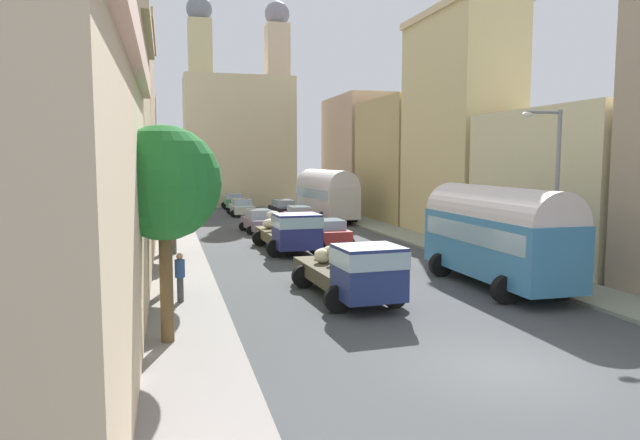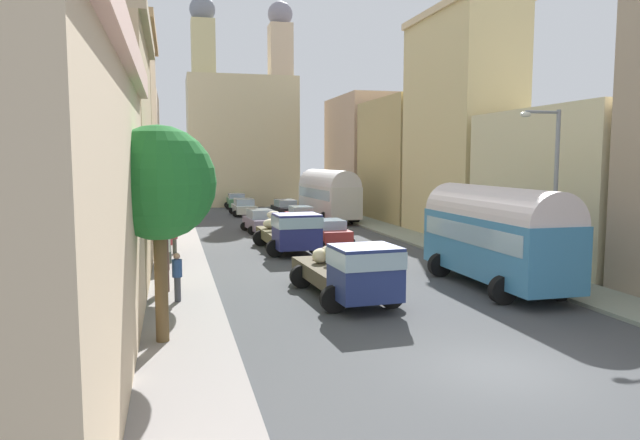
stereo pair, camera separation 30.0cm
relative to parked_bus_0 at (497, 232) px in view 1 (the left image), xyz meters
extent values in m
plane|color=#434648|center=(-4.66, 18.81, -2.20)|extent=(154.00, 154.00, 0.00)
cube|color=gray|center=(-11.91, 18.81, -2.13)|extent=(2.50, 70.00, 0.14)
cube|color=gray|center=(2.59, 18.81, -2.13)|extent=(2.50, 70.00, 0.14)
cube|color=beige|center=(-15.68, -7.03, 1.31)|extent=(5.03, 14.32, 7.02)
cube|color=tan|center=(-15.92, 5.99, 2.82)|extent=(5.50, 10.64, 10.05)
cube|color=tan|center=(-15.92, 5.99, 8.10)|extent=(6.06, 10.64, 0.51)
cube|color=tan|center=(-15.64, 17.99, 3.97)|extent=(4.95, 12.25, 12.34)
cube|color=tan|center=(-15.64, 17.99, 10.38)|extent=(5.44, 12.25, 0.48)
cube|color=beige|center=(-15.30, 29.52, 2.93)|extent=(4.27, 10.38, 10.27)
cube|color=beige|center=(6.32, 4.07, 1.50)|extent=(4.96, 10.27, 7.41)
cube|color=#DAC387|center=(5.86, 14.42, 4.79)|extent=(4.05, 9.39, 13.98)
cube|color=beige|center=(5.86, 14.42, 12.00)|extent=(4.46, 9.39, 0.44)
cube|color=tan|center=(6.25, 24.59, 2.72)|extent=(4.83, 10.19, 9.84)
cube|color=tan|center=(6.68, 35.93, 3.39)|extent=(5.68, 10.72, 11.19)
cube|color=beige|center=(-4.66, 44.64, 4.69)|extent=(11.61, 6.79, 13.79)
cube|color=#CFC38A|center=(-8.73, 42.94, 7.46)|extent=(2.40, 2.40, 19.32)
sphere|color=slate|center=(-8.73, 42.94, 18.17)|extent=(2.64, 2.64, 2.64)
cube|color=beige|center=(-0.60, 42.94, 7.46)|extent=(2.40, 2.40, 19.32)
sphere|color=gray|center=(-0.60, 42.94, 18.17)|extent=(2.64, 2.64, 2.64)
cube|color=teal|center=(0.00, 0.00, -0.54)|extent=(2.39, 8.07, 2.33)
cylinder|color=silver|center=(0.00, 0.00, 0.63)|extent=(2.34, 7.91, 2.32)
cube|color=#99B7C6|center=(0.00, 0.00, -0.03)|extent=(2.43, 7.43, 0.75)
cylinder|color=black|center=(-1.12, 2.50, -1.70)|extent=(1.00, 0.35, 1.00)
cylinder|color=black|center=(1.13, 2.50, -1.70)|extent=(1.00, 0.35, 1.00)
cylinder|color=black|center=(-1.13, -2.50, -1.70)|extent=(1.00, 0.35, 1.00)
cylinder|color=black|center=(1.12, -2.50, -1.70)|extent=(1.00, 0.35, 1.00)
cube|color=silver|center=(0.16, 25.96, -0.48)|extent=(2.93, 9.51, 2.45)
cylinder|color=silver|center=(0.16, 25.96, 0.75)|extent=(2.87, 9.32, 2.44)
cube|color=#99B7C6|center=(0.16, 25.96, 0.06)|extent=(2.94, 8.76, 0.78)
cylinder|color=black|center=(-1.16, 28.81, -1.70)|extent=(1.00, 0.35, 1.00)
cylinder|color=black|center=(1.21, 28.92, -1.70)|extent=(1.00, 0.35, 1.00)
cylinder|color=black|center=(-0.89, 22.99, -1.70)|extent=(1.00, 0.35, 1.00)
cylinder|color=black|center=(1.48, 23.10, -1.70)|extent=(1.00, 0.35, 1.00)
cube|color=navy|center=(-6.12, -2.30, -0.87)|extent=(2.16, 2.02, 1.76)
cube|color=#99B7C6|center=(-6.12, -2.30, -0.38)|extent=(2.21, 2.10, 0.56)
cube|color=#4E4636|center=(-6.30, 0.99, -1.48)|extent=(2.32, 4.78, 0.55)
ellipsoid|color=beige|center=(-6.30, 2.49, -0.98)|extent=(1.06, 0.90, 0.44)
ellipsoid|color=beige|center=(-6.68, 1.54, -0.92)|extent=(0.92, 0.94, 0.56)
ellipsoid|color=beige|center=(-6.25, 1.99, -0.90)|extent=(0.64, 0.80, 0.60)
ellipsoid|color=beige|center=(-6.20, 1.05, -0.66)|extent=(1.09, 1.07, 0.45)
ellipsoid|color=beige|center=(-5.97, -0.38, -0.64)|extent=(0.93, 0.89, 0.47)
ellipsoid|color=silver|center=(-5.93, -0.57, -0.61)|extent=(0.91, 1.02, 0.50)
cylinder|color=black|center=(-5.10, -2.04, -1.75)|extent=(0.90, 0.31, 0.90)
cylinder|color=black|center=(-7.16, -2.15, -1.75)|extent=(0.90, 0.31, 0.90)
cylinder|color=black|center=(-5.32, 1.90, -1.75)|extent=(0.90, 0.32, 0.90)
cylinder|color=black|center=(-7.38, 1.79, -1.75)|extent=(0.90, 0.32, 0.90)
cube|color=navy|center=(-6.03, 9.02, -0.86)|extent=(2.31, 2.03, 1.79)
cube|color=#99B7C6|center=(-6.03, 9.02, -0.36)|extent=(2.36, 2.11, 0.57)
cube|color=brown|center=(-6.15, 12.41, -1.48)|extent=(2.41, 4.92, 0.55)
ellipsoid|color=beige|center=(-5.59, 11.16, -0.91)|extent=(0.82, 0.90, 0.58)
ellipsoid|color=beige|center=(-6.39, 13.77, -0.96)|extent=(0.86, 0.94, 0.48)
ellipsoid|color=beige|center=(-6.66, 13.44, -0.92)|extent=(1.24, 1.16, 0.57)
ellipsoid|color=silver|center=(-6.43, 11.63, -0.67)|extent=(1.07, 1.01, 0.45)
ellipsoid|color=beige|center=(-5.98, 12.23, -0.65)|extent=(0.92, 0.74, 0.46)
ellipsoid|color=silver|center=(-5.94, 12.22, -0.53)|extent=(0.97, 0.84, 0.56)
ellipsoid|color=beige|center=(-6.62, 12.63, -0.33)|extent=(0.97, 0.85, 0.46)
cylinder|color=black|center=(-4.92, 9.27, -1.75)|extent=(0.90, 0.31, 0.90)
cylinder|color=black|center=(-7.16, 9.19, -1.75)|extent=(0.90, 0.31, 0.90)
cylinder|color=black|center=(-5.06, 13.34, -1.75)|extent=(0.90, 0.31, 0.90)
cylinder|color=black|center=(-7.30, 13.27, -1.75)|extent=(0.90, 0.31, 0.90)
cube|color=gray|center=(-6.36, 19.70, -1.57)|extent=(2.00, 4.21, 0.72)
cube|color=#9FB4C7|center=(-6.36, 19.70, -0.91)|extent=(1.65, 2.23, 0.59)
cylinder|color=black|center=(-5.42, 18.50, -1.90)|extent=(0.60, 0.21, 0.60)
cylinder|color=black|center=(-7.11, 18.38, -1.90)|extent=(0.60, 0.21, 0.60)
cylinder|color=black|center=(-5.61, 21.03, -1.90)|extent=(0.60, 0.21, 0.60)
cylinder|color=black|center=(-7.30, 20.91, -1.90)|extent=(0.60, 0.21, 0.60)
cube|color=silver|center=(-6.00, 32.10, -1.60)|extent=(1.87, 4.40, 0.67)
cube|color=#9EB8D1|center=(-6.00, 32.10, -0.98)|extent=(1.62, 2.30, 0.56)
cylinder|color=black|center=(-5.08, 30.76, -1.90)|extent=(0.60, 0.21, 0.60)
cylinder|color=black|center=(-6.88, 30.73, -1.90)|extent=(0.60, 0.21, 0.60)
cylinder|color=black|center=(-5.13, 33.47, -1.90)|extent=(0.60, 0.21, 0.60)
cylinder|color=black|center=(-6.92, 33.44, -1.90)|extent=(0.60, 0.21, 0.60)
cube|color=#4A8B59|center=(-5.89, 39.48, -1.53)|extent=(1.84, 3.84, 0.80)
cube|color=#9FAACF|center=(-5.89, 39.48, -0.89)|extent=(1.58, 2.01, 0.49)
cylinder|color=black|center=(-5.05, 38.28, -1.90)|extent=(0.60, 0.21, 0.60)
cylinder|color=black|center=(-6.79, 38.33, -1.90)|extent=(0.60, 0.21, 0.60)
cylinder|color=black|center=(-4.99, 40.63, -1.90)|extent=(0.60, 0.21, 0.60)
cylinder|color=black|center=(-6.73, 40.68, -1.90)|extent=(0.60, 0.21, 0.60)
cube|color=#A9322E|center=(-3.23, 12.79, -1.58)|extent=(1.72, 3.91, 0.70)
cube|color=#96B6CD|center=(-3.23, 12.79, -0.97)|extent=(1.50, 2.04, 0.53)
cylinder|color=black|center=(-4.08, 13.99, -1.90)|extent=(0.60, 0.21, 0.60)
cylinder|color=black|center=(-2.41, 14.01, -1.90)|extent=(0.60, 0.21, 0.60)
cylinder|color=black|center=(-4.06, 11.58, -1.90)|extent=(0.60, 0.21, 0.60)
cylinder|color=black|center=(-2.38, 11.60, -1.90)|extent=(0.60, 0.21, 0.60)
cube|color=#A9292D|center=(-3.10, 21.43, -1.53)|extent=(1.70, 3.85, 0.81)
cube|color=#96B2BE|center=(-3.10, 21.43, -0.86)|extent=(1.47, 2.01, 0.52)
cylinder|color=black|center=(-3.94, 22.60, -1.90)|extent=(0.60, 0.21, 0.60)
cylinder|color=black|center=(-2.31, 22.63, -1.90)|extent=(0.60, 0.21, 0.60)
cylinder|color=black|center=(-3.90, 20.23, -1.90)|extent=(0.60, 0.21, 0.60)
cylinder|color=black|center=(-2.27, 20.26, -1.90)|extent=(0.60, 0.21, 0.60)
cube|color=black|center=(-2.74, 29.39, -1.58)|extent=(1.92, 4.29, 0.70)
cube|color=#A5B8C9|center=(-2.74, 29.39, -0.94)|extent=(1.63, 2.26, 0.58)
cylinder|color=black|center=(-3.66, 30.67, -1.90)|extent=(0.60, 0.21, 0.60)
cylinder|color=black|center=(-1.92, 30.74, -1.90)|extent=(0.60, 0.21, 0.60)
cylinder|color=black|center=(-3.55, 28.05, -1.90)|extent=(0.60, 0.21, 0.60)
cylinder|color=black|center=(-1.81, 28.12, -1.90)|extent=(0.60, 0.21, 0.60)
cylinder|color=#49524B|center=(-12.44, 7.93, -2.13)|extent=(0.20, 0.20, 0.14)
cylinder|color=#49524B|center=(-12.44, 7.93, -1.63)|extent=(0.27, 0.27, 0.87)
cylinder|color=#A4383C|center=(-12.44, 7.93, -0.88)|extent=(0.42, 0.42, 0.63)
sphere|color=tan|center=(-12.44, 7.93, -0.45)|extent=(0.24, 0.24, 0.24)
cylinder|color=#44464E|center=(-12.12, 0.11, -2.13)|extent=(0.19, 0.19, 0.14)
cylinder|color=#44464E|center=(-12.12, 0.11, -1.63)|extent=(0.31, 0.31, 0.86)
cylinder|color=#2F4F89|center=(-12.12, 0.11, -0.90)|extent=(0.47, 0.47, 0.61)
sphere|color=tan|center=(-12.12, 0.11, -0.48)|extent=(0.23, 0.23, 0.23)
cylinder|color=#4B4D43|center=(-12.16, 10.74, -2.13)|extent=(0.19, 0.19, 0.14)
cylinder|color=#4B4D43|center=(-12.16, 10.74, -1.67)|extent=(0.29, 0.29, 0.78)
cylinder|color=#9C363E|center=(-12.16, 10.74, -0.97)|extent=(0.45, 0.45, 0.61)
sphere|color=tan|center=(-12.16, 10.74, -0.56)|extent=(0.21, 0.21, 0.21)
cylinder|color=#7F6150|center=(-12.52, 6.11, -2.13)|extent=(0.19, 0.19, 0.14)
cylinder|color=#7F6150|center=(-12.52, 6.11, -1.65)|extent=(0.29, 0.29, 0.82)
cylinder|color=silver|center=(-12.52, 6.11, -0.92)|extent=(0.44, 0.44, 0.63)
sphere|color=#D89988|center=(-12.52, 6.11, -0.50)|extent=(0.22, 0.22, 0.22)
cylinder|color=gray|center=(1.84, -1.09, 1.23)|extent=(0.16, 0.16, 6.87)
cylinder|color=gray|center=(1.14, -1.09, 4.57)|extent=(1.40, 0.11, 0.11)
ellipsoid|color=silver|center=(0.44, -1.09, 4.47)|extent=(0.44, 0.28, 0.20)
cylinder|color=brown|center=(-12.56, -4.36, -0.56)|extent=(0.35, 0.35, 3.28)
sphere|color=#21702D|center=(-12.56, -4.36, 2.22)|extent=(3.04, 3.04, 3.04)
cylinder|color=brown|center=(-12.56, 1.79, -0.84)|extent=(0.33, 0.33, 2.73)
sphere|color=#1E6427|center=(-12.56, 1.79, 1.95)|extent=(3.79, 3.79, 3.79)
cylinder|color=brown|center=(-12.56, 11.23, -0.54)|extent=(0.37, 0.37, 3.32)
sphere|color=#2B7D3D|center=(-12.56, 11.23, 2.37)|extent=(3.34, 3.34, 3.34)
camera|label=1|loc=(-12.51, -20.30, 2.84)|focal=32.94mm
camera|label=2|loc=(-12.22, -20.37, 2.84)|focal=32.94mm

